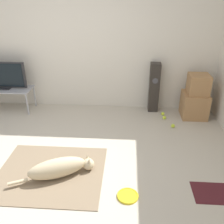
% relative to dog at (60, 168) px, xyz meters
% --- Properties ---
extents(ground_plane, '(12.00, 12.00, 0.00)m').
position_rel_dog_xyz_m(ground_plane, '(-0.04, 0.15, -0.14)').
color(ground_plane, '#BCB29E').
extents(wall_back, '(8.00, 0.06, 2.55)m').
position_rel_dog_xyz_m(wall_back, '(-0.04, 2.25, 1.14)').
color(wall_back, silver).
rests_on(wall_back, ground_plane).
extents(area_rug, '(1.41, 1.20, 0.01)m').
position_rel_dog_xyz_m(area_rug, '(-0.15, 0.06, -0.13)').
color(area_rug, '#847056').
rests_on(area_rug, ground_plane).
extents(dog, '(1.02, 0.53, 0.27)m').
position_rel_dog_xyz_m(dog, '(0.00, 0.00, 0.00)').
color(dog, beige).
rests_on(dog, area_rug).
extents(frisbee, '(0.26, 0.26, 0.03)m').
position_rel_dog_xyz_m(frisbee, '(0.88, -0.30, -0.13)').
color(frisbee, yellow).
rests_on(frisbee, ground_plane).
extents(cardboard_box_lower, '(0.46, 0.46, 0.47)m').
position_rel_dog_xyz_m(cardboard_box_lower, '(2.11, 1.86, 0.10)').
color(cardboard_box_lower, '#A87A4C').
rests_on(cardboard_box_lower, ground_plane).
extents(cardboard_box_upper, '(0.36, 0.36, 0.36)m').
position_rel_dog_xyz_m(cardboard_box_upper, '(2.13, 1.86, 0.51)').
color(cardboard_box_upper, '#A87A4C').
rests_on(cardboard_box_upper, cardboard_box_lower).
extents(floor_speaker, '(0.19, 0.20, 0.97)m').
position_rel_dog_xyz_m(floor_speaker, '(1.36, 2.08, 0.34)').
color(floor_speaker, '#2D2823').
rests_on(floor_speaker, ground_plane).
extents(tv_stand, '(1.17, 0.47, 0.45)m').
position_rel_dog_xyz_m(tv_stand, '(-1.62, 1.93, 0.26)').
color(tv_stand, '#A8A8AD').
rests_on(tv_stand, ground_plane).
extents(tennis_ball_by_boxes, '(0.07, 0.07, 0.07)m').
position_rel_dog_xyz_m(tennis_ball_by_boxes, '(1.55, 1.69, -0.11)').
color(tennis_ball_by_boxes, '#C6E033').
rests_on(tennis_ball_by_boxes, ground_plane).
extents(tennis_ball_near_speaker, '(0.07, 0.07, 0.07)m').
position_rel_dog_xyz_m(tennis_ball_near_speaker, '(1.54, 1.86, -0.11)').
color(tennis_ball_near_speaker, '#C6E033').
rests_on(tennis_ball_near_speaker, ground_plane).
extents(tennis_ball_loose_on_carpet, '(0.07, 0.07, 0.07)m').
position_rel_dog_xyz_m(tennis_ball_loose_on_carpet, '(1.66, 1.39, -0.11)').
color(tennis_ball_loose_on_carpet, '#C6E033').
rests_on(tennis_ball_loose_on_carpet, ground_plane).
extents(door_mat, '(0.71, 0.37, 0.01)m').
position_rel_dog_xyz_m(door_mat, '(2.02, -0.17, -0.14)').
color(door_mat, '#47191E').
rests_on(door_mat, ground_plane).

